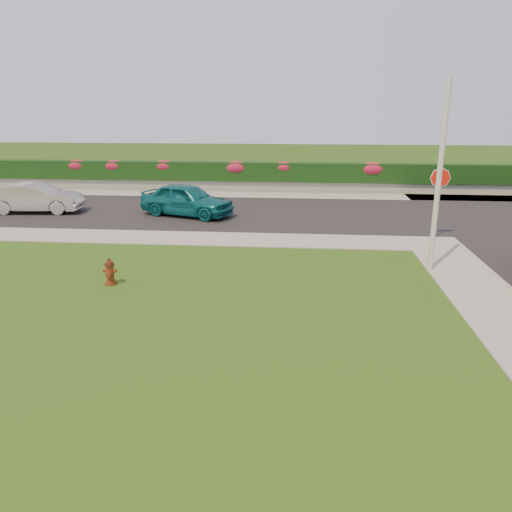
# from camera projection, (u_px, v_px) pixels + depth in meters

# --- Properties ---
(ground) EXTENTS (120.00, 120.00, 0.00)m
(ground) POSITION_uv_depth(u_px,v_px,m) (199.00, 350.00, 10.40)
(ground) COLOR black
(ground) RESTS_ON ground
(street_far) EXTENTS (26.00, 8.00, 0.04)m
(street_far) POSITION_uv_depth(u_px,v_px,m) (154.00, 211.00, 24.17)
(street_far) COLOR black
(street_far) RESTS_ON ground
(sidewalk_far) EXTENTS (24.00, 2.00, 0.04)m
(sidewalk_far) POSITION_uv_depth(u_px,v_px,m) (93.00, 236.00, 19.49)
(sidewalk_far) COLOR gray
(sidewalk_far) RESTS_ON ground
(curb_corner) EXTENTS (2.00, 2.00, 0.04)m
(curb_corner) POSITION_uv_depth(u_px,v_px,m) (434.00, 244.00, 18.38)
(curb_corner) COLOR gray
(curb_corner) RESTS_ON ground
(sidewalk_beyond) EXTENTS (34.00, 2.00, 0.04)m
(sidewalk_beyond) POSITION_uv_depth(u_px,v_px,m) (247.00, 195.00, 28.60)
(sidewalk_beyond) COLOR gray
(sidewalk_beyond) RESTS_ON ground
(retaining_wall) EXTENTS (34.00, 0.40, 0.60)m
(retaining_wall) POSITION_uv_depth(u_px,v_px,m) (250.00, 186.00, 29.95)
(retaining_wall) COLOR gray
(retaining_wall) RESTS_ON ground
(hedge) EXTENTS (32.00, 0.90, 1.10)m
(hedge) POSITION_uv_depth(u_px,v_px,m) (250.00, 172.00, 29.80)
(hedge) COLOR black
(hedge) RESTS_ON retaining_wall
(fire_hydrant) EXTENTS (0.39, 0.37, 0.77)m
(fire_hydrant) POSITION_uv_depth(u_px,v_px,m) (110.00, 272.00, 14.15)
(fire_hydrant) COLOR #49210B
(fire_hydrant) RESTS_ON ground
(sedan_teal) EXTENTS (4.69, 3.13, 1.48)m
(sedan_teal) POSITION_uv_depth(u_px,v_px,m) (187.00, 200.00, 22.86)
(sedan_teal) COLOR #0D5E67
(sedan_teal) RESTS_ON street_far
(sedan_silver) EXTENTS (4.38, 1.88, 1.41)m
(sedan_silver) POSITION_uv_depth(u_px,v_px,m) (36.00, 198.00, 23.58)
(sedan_silver) COLOR #A0A1A7
(sedan_silver) RESTS_ON street_far
(utility_pole) EXTENTS (0.16, 0.16, 5.67)m
(utility_pole) POSITION_uv_depth(u_px,v_px,m) (439.00, 179.00, 14.67)
(utility_pole) COLOR silver
(utility_pole) RESTS_ON ground
(stop_sign) EXTENTS (0.74, 0.06, 2.72)m
(stop_sign) POSITION_uv_depth(u_px,v_px,m) (439.00, 186.00, 18.54)
(stop_sign) COLOR slate
(stop_sign) RESTS_ON ground
(flower_clump_a) EXTENTS (1.37, 0.88, 0.69)m
(flower_clump_a) POSITION_uv_depth(u_px,v_px,m) (77.00, 165.00, 30.53)
(flower_clump_a) COLOR #BE2046
(flower_clump_a) RESTS_ON hedge
(flower_clump_b) EXTENTS (1.37, 0.88, 0.68)m
(flower_clump_b) POSITION_uv_depth(u_px,v_px,m) (114.00, 166.00, 30.33)
(flower_clump_b) COLOR #BE2046
(flower_clump_b) RESTS_ON hedge
(flower_clump_c) EXTENTS (1.33, 0.85, 0.66)m
(flower_clump_c) POSITION_uv_depth(u_px,v_px,m) (164.00, 166.00, 30.07)
(flower_clump_c) COLOR #BE2046
(flower_clump_c) RESTS_ON hedge
(flower_clump_d) EXTENTS (1.53, 0.98, 0.77)m
(flower_clump_d) POSITION_uv_depth(u_px,v_px,m) (236.00, 167.00, 29.71)
(flower_clump_d) COLOR #BE2046
(flower_clump_d) RESTS_ON hedge
(flower_clump_e) EXTENTS (1.29, 0.83, 0.64)m
(flower_clump_e) POSITION_uv_depth(u_px,v_px,m) (284.00, 167.00, 29.45)
(flower_clump_e) COLOR #BE2046
(flower_clump_e) RESTS_ON hedge
(flower_clump_f) EXTENTS (1.55, 1.00, 0.78)m
(flower_clump_f) POSITION_uv_depth(u_px,v_px,m) (372.00, 169.00, 29.03)
(flower_clump_f) COLOR #BE2046
(flower_clump_f) RESTS_ON hedge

